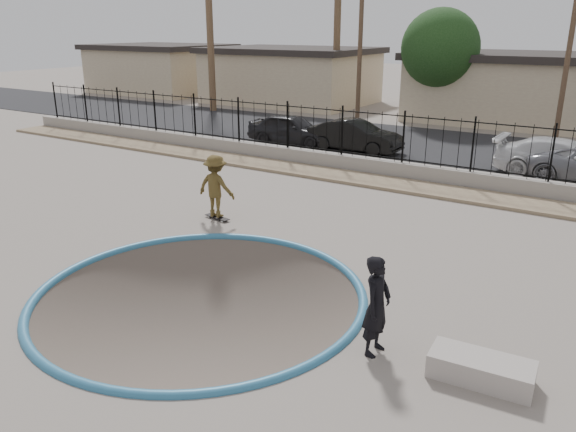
# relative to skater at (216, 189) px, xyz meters

# --- Properties ---
(ground) EXTENTS (120.00, 120.00, 2.20)m
(ground) POSITION_rel_skater_xyz_m (2.80, 9.00, -2.01)
(ground) COLOR slate
(ground) RESTS_ON ground
(bowl_pit) EXTENTS (6.84, 6.84, 1.80)m
(bowl_pit) POSITION_rel_skater_xyz_m (2.80, -4.00, -0.91)
(bowl_pit) COLOR #4E433C
(bowl_pit) RESTS_ON ground
(coping_ring) EXTENTS (7.04, 7.04, 0.20)m
(coping_ring) POSITION_rel_skater_xyz_m (2.80, -4.00, -0.91)
(coping_ring) COLOR teal
(coping_ring) RESTS_ON ground
(rock_strip) EXTENTS (42.00, 1.60, 0.11)m
(rock_strip) POSITION_rel_skater_xyz_m (2.80, 6.20, -0.85)
(rock_strip) COLOR #978563
(rock_strip) RESTS_ON ground
(retaining_wall) EXTENTS (42.00, 0.45, 0.60)m
(retaining_wall) POSITION_rel_skater_xyz_m (2.80, 7.30, -0.61)
(retaining_wall) COLOR gray
(retaining_wall) RESTS_ON ground
(fence) EXTENTS (40.00, 0.04, 1.80)m
(fence) POSITION_rel_skater_xyz_m (2.80, 7.30, 0.59)
(fence) COLOR black
(fence) RESTS_ON retaining_wall
(street) EXTENTS (90.00, 8.00, 0.04)m
(street) POSITION_rel_skater_xyz_m (2.80, 14.00, -0.89)
(street) COLOR black
(street) RESTS_ON ground
(house_west_far) EXTENTS (10.60, 8.60, 3.90)m
(house_west_far) POSITION_rel_skater_xyz_m (-25.20, 23.50, 1.07)
(house_west_far) COLOR tan
(house_west_far) RESTS_ON ground
(house_west) EXTENTS (11.60, 8.60, 3.90)m
(house_west) POSITION_rel_skater_xyz_m (-12.20, 23.50, 1.07)
(house_west) COLOR tan
(house_west) RESTS_ON ground
(house_center) EXTENTS (10.60, 8.60, 3.90)m
(house_center) POSITION_rel_skater_xyz_m (2.80, 23.50, 1.07)
(house_center) COLOR tan
(house_center) RESTS_ON ground
(palm_mid) EXTENTS (2.30, 2.30, 9.30)m
(palm_mid) POSITION_rel_skater_xyz_m (-7.20, 21.00, 5.78)
(palm_mid) COLOR brown
(palm_mid) RESTS_ON ground
(utility_pole_left) EXTENTS (1.70, 0.24, 9.00)m
(utility_pole_left) POSITION_rel_skater_xyz_m (-3.20, 16.00, 3.79)
(utility_pole_left) COLOR #473323
(utility_pole_left) RESTS_ON ground
(utility_pole_mid) EXTENTS (1.70, 0.24, 9.50)m
(utility_pole_mid) POSITION_rel_skater_xyz_m (6.80, 16.00, 4.05)
(utility_pole_mid) COLOR #473323
(utility_pole_mid) RESTS_ON ground
(street_tree_left) EXTENTS (4.32, 4.32, 6.36)m
(street_tree_left) POSITION_rel_skater_xyz_m (-0.20, 20.00, 3.28)
(street_tree_left) COLOR #473323
(street_tree_left) RESTS_ON ground
(skater) EXTENTS (1.22, 0.76, 1.81)m
(skater) POSITION_rel_skater_xyz_m (0.00, 0.00, 0.00)
(skater) COLOR brown
(skater) RESTS_ON ground
(skateboard) EXTENTS (0.90, 0.36, 0.08)m
(skateboard) POSITION_rel_skater_xyz_m (-0.00, 0.00, -0.85)
(skateboard) COLOR black
(skateboard) RESTS_ON ground
(videographer) EXTENTS (0.44, 0.66, 1.79)m
(videographer) POSITION_rel_skater_xyz_m (6.80, -4.04, -0.01)
(videographer) COLOR black
(videographer) RESTS_ON ground
(concrete_ledge) EXTENTS (1.64, 0.81, 0.40)m
(concrete_ledge) POSITION_rel_skater_xyz_m (8.57, -3.89, -0.71)
(concrete_ledge) COLOR #A49A92
(concrete_ledge) RESTS_ON ground
(car_a) EXTENTS (4.30, 2.04, 1.42)m
(car_a) POSITION_rel_skater_xyz_m (-3.95, 10.40, -0.16)
(car_a) COLOR black
(car_a) RESTS_ON street
(car_b) EXTENTS (4.20, 1.49, 1.38)m
(car_b) POSITION_rel_skater_xyz_m (-0.69, 10.53, -0.18)
(car_b) COLOR black
(car_b) RESTS_ON street
(car_c) EXTENTS (4.87, 2.05, 1.40)m
(car_c) POSITION_rel_skater_xyz_m (7.82, 10.42, -0.17)
(car_c) COLOR silver
(car_c) RESTS_ON street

